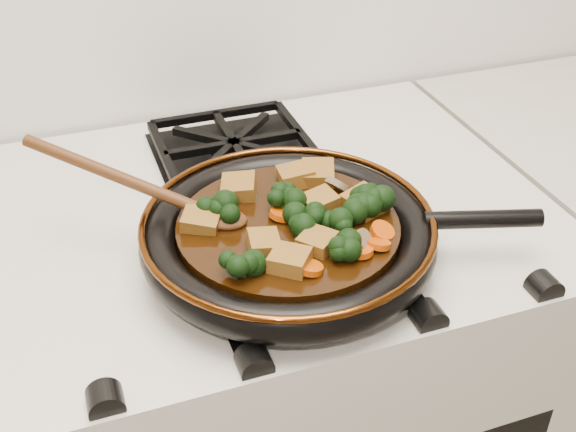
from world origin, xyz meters
name	(u,v)px	position (x,y,z in m)	size (l,w,h in m)	color
stove	(268,423)	(0.00, 1.69, 0.45)	(0.76, 0.60, 0.90)	beige
burner_grate_front	(299,257)	(0.00, 1.55, 0.91)	(0.23, 0.23, 0.03)	black
burner_grate_back	(234,149)	(0.00, 1.83, 0.91)	(0.23, 0.23, 0.03)	black
skillet	(290,234)	(-0.01, 1.56, 0.94)	(0.47, 0.35, 0.05)	black
braising_sauce	(288,231)	(-0.01, 1.56, 0.95)	(0.26, 0.26, 0.02)	black
tofu_cube_0	(201,221)	(-0.11, 1.59, 0.97)	(0.04, 0.04, 0.02)	brown
tofu_cube_1	(318,175)	(0.06, 1.64, 0.97)	(0.04, 0.04, 0.02)	brown
tofu_cube_2	(290,261)	(-0.04, 1.48, 0.97)	(0.04, 0.04, 0.02)	brown
tofu_cube_3	(317,242)	(0.00, 1.50, 0.97)	(0.04, 0.04, 0.02)	brown
tofu_cube_4	(296,176)	(0.03, 1.64, 0.97)	(0.04, 0.04, 0.02)	brown
tofu_cube_5	(239,188)	(-0.05, 1.64, 0.97)	(0.04, 0.04, 0.02)	brown
tofu_cube_6	(264,245)	(-0.05, 1.52, 0.97)	(0.04, 0.03, 0.02)	brown
tofu_cube_7	(320,203)	(0.04, 1.58, 0.97)	(0.04, 0.03, 0.02)	brown
tofu_cube_8	(365,203)	(0.09, 1.56, 0.97)	(0.04, 0.05, 0.02)	brown
broccoli_floret_0	(361,205)	(0.08, 1.55, 0.97)	(0.06, 0.06, 0.06)	black
broccoli_floret_1	(305,220)	(0.01, 1.55, 0.97)	(0.06, 0.06, 0.05)	black
broccoli_floret_2	(375,201)	(0.10, 1.55, 0.97)	(0.06, 0.06, 0.05)	black
broccoli_floret_3	(242,268)	(-0.09, 1.49, 0.97)	(0.06, 0.06, 0.05)	black
broccoli_floret_4	(332,226)	(0.03, 1.53, 0.97)	(0.06, 0.06, 0.05)	black
broccoli_floret_5	(285,201)	(0.00, 1.59, 0.97)	(0.06, 0.06, 0.05)	black
broccoli_floret_6	(218,216)	(-0.09, 1.59, 0.97)	(0.06, 0.06, 0.05)	black
broccoli_floret_7	(372,205)	(0.09, 1.55, 0.97)	(0.05, 0.05, 0.05)	black
broccoli_floret_8	(340,248)	(0.02, 1.48, 0.97)	(0.06, 0.06, 0.05)	black
carrot_coin_0	(309,268)	(-0.02, 1.47, 0.96)	(0.03, 0.03, 0.01)	#BE4105
carrot_coin_1	(382,231)	(0.08, 1.50, 0.96)	(0.03, 0.03, 0.01)	#BE4105
carrot_coin_2	(360,251)	(0.04, 1.48, 0.96)	(0.03, 0.03, 0.01)	#BE4105
carrot_coin_3	(281,215)	(-0.02, 1.57, 0.96)	(0.03, 0.03, 0.01)	#BE4105
carrot_coin_4	(296,202)	(0.01, 1.59, 0.96)	(0.03, 0.03, 0.01)	#BE4105
carrot_coin_5	(379,244)	(0.07, 1.48, 0.96)	(0.03, 0.03, 0.01)	#BE4105
mushroom_slice_0	(293,176)	(0.03, 1.65, 0.97)	(0.03, 0.03, 0.01)	brown
mushroom_slice_1	(337,185)	(0.07, 1.61, 0.97)	(0.03, 0.03, 0.01)	brown
mushroom_slice_2	(364,242)	(0.05, 1.49, 0.97)	(0.03, 0.03, 0.01)	brown
wooden_spoon	(165,195)	(-0.14, 1.63, 0.98)	(0.15, 0.11, 0.26)	#4C2810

